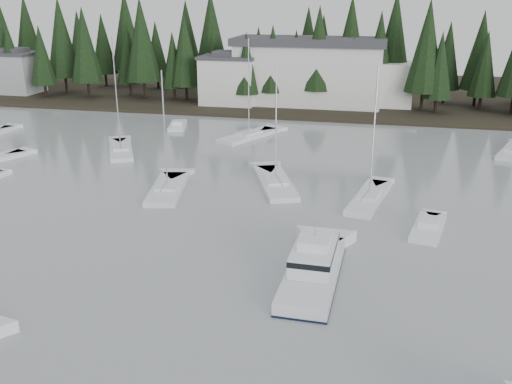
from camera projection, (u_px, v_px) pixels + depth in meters
The scene contains 13 objects.
far_shore_land at pixel (344, 93), 110.15m from camera, with size 240.00×54.00×1.00m, color black.
conifer_treeline at pixel (339, 103), 100.03m from camera, with size 200.00×22.00×20.00m, color black, non-canonical shape.
house_west at pixel (230, 79), 95.84m from camera, with size 9.54×7.42×8.75m.
house_far_west at pixel (16, 72), 106.62m from camera, with size 8.48×7.42×8.25m.
harbor_inn at pixel (321, 72), 95.37m from camera, with size 29.50×11.50×10.90m.
cabin_cruiser_center at pixel (313, 269), 38.54m from camera, with size 3.55×10.84×4.63m.
sailboat_1 at pixel (369, 200), 53.28m from camera, with size 4.15×10.23×12.95m.
sailboat_4 at pixel (121, 151), 69.64m from camera, with size 6.91×10.11×14.21m.
sailboat_6 at pixel (168, 191), 55.74m from camera, with size 4.84×9.84×12.23m.
sailboat_8 at pixel (249, 137), 76.44m from camera, with size 7.01×10.49×13.45m.
sailboat_9 at pixel (275, 184), 57.54m from camera, with size 6.59×11.11×12.33m.
runabout_1 at pixel (428, 229), 46.45m from camera, with size 3.31×6.48×1.42m.
runabout_3 at pixel (177, 127), 82.01m from camera, with size 3.55×6.13×1.42m.
Camera 1 is at (7.96, -14.31, 18.34)m, focal length 40.00 mm.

